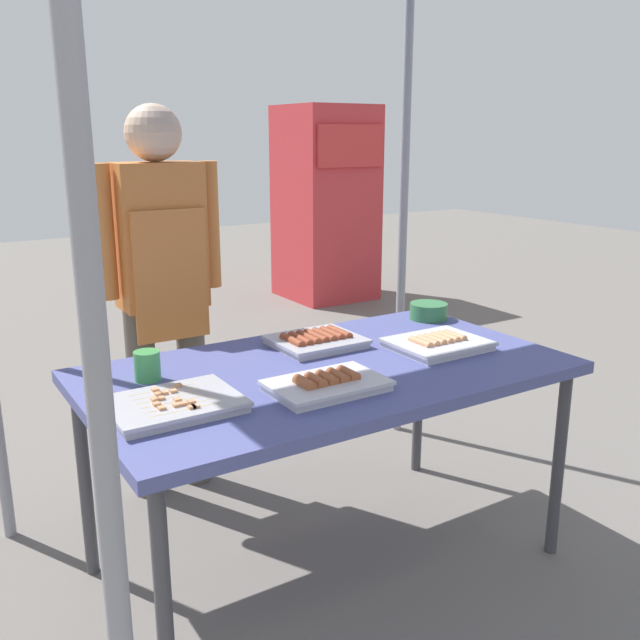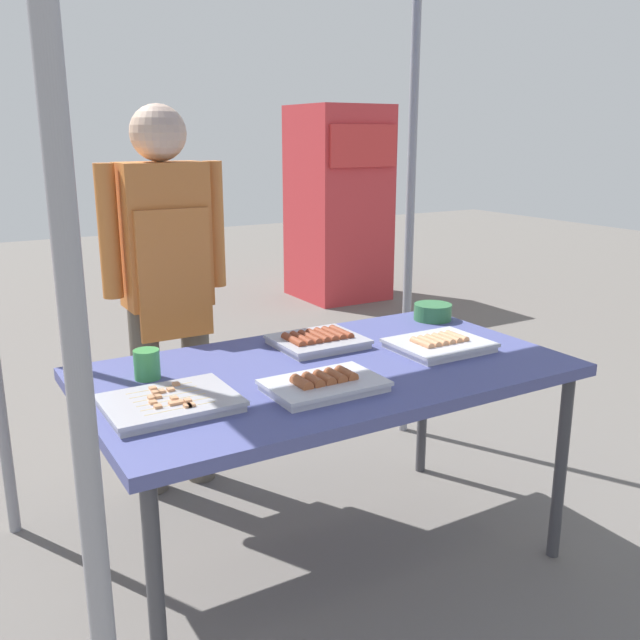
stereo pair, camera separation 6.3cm
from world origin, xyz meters
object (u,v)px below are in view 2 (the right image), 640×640
at_px(stall_table, 327,381).
at_px(vendor_woman, 166,271).
at_px(tray_meat_skewers, 170,403).
at_px(condiment_bowl, 433,312).
at_px(tray_pork_links, 439,344).
at_px(drink_cup_near_edge, 147,364).
at_px(tray_grilled_sausages, 324,384).
at_px(tray_spring_rolls, 318,340).
at_px(neighbor_stall_right, 338,203).

bearing_deg(stall_table, vendor_woman, 107.87).
bearing_deg(tray_meat_skewers, condiment_bowl, 16.99).
relative_size(tray_meat_skewers, vendor_woman, 0.23).
bearing_deg(tray_pork_links, drink_cup_near_edge, 166.90).
bearing_deg(vendor_woman, condiment_bowl, 150.96).
bearing_deg(drink_cup_near_edge, tray_grilled_sausages, -41.52).
bearing_deg(tray_meat_skewers, tray_spring_rolls, 24.89).
height_order(tray_meat_skewers, vendor_woman, vendor_woman).
relative_size(condiment_bowl, vendor_woman, 0.10).
relative_size(stall_table, tray_pork_links, 4.79).
relative_size(condiment_bowl, drink_cup_near_edge, 1.66).
distance_m(stall_table, drink_cup_near_edge, 0.60).
bearing_deg(tray_pork_links, vendor_woman, 129.11).
relative_size(stall_table, tray_spring_rolls, 5.08).
xyz_separation_m(tray_pork_links, drink_cup_near_edge, (-1.01, 0.23, 0.03)).
bearing_deg(stall_table, tray_pork_links, -5.78).
distance_m(stall_table, vendor_woman, 0.92).
bearing_deg(drink_cup_near_edge, tray_pork_links, -13.10).
bearing_deg(neighbor_stall_right, vendor_woman, -132.66).
bearing_deg(tray_spring_rolls, tray_grilled_sausages, -117.87).
height_order(tray_spring_rolls, vendor_woman, vendor_woman).
bearing_deg(vendor_woman, tray_meat_skewers, 71.50).
bearing_deg(tray_grilled_sausages, drink_cup_near_edge, 138.48).
bearing_deg(tray_grilled_sausages, tray_meat_skewers, 167.42).
bearing_deg(condiment_bowl, drink_cup_near_edge, -175.01).
relative_size(drink_cup_near_edge, vendor_woman, 0.06).
height_order(tray_pork_links, vendor_woman, vendor_woman).
bearing_deg(vendor_woman, tray_pork_links, 129.11).
distance_m(tray_meat_skewers, tray_spring_rolls, 0.74).
distance_m(tray_pork_links, condiment_bowl, 0.43).
height_order(stall_table, neighbor_stall_right, neighbor_stall_right).
xyz_separation_m(tray_pork_links, tray_spring_rolls, (-0.36, 0.26, 0.00)).
height_order(tray_grilled_sausages, vendor_woman, vendor_woman).
relative_size(tray_grilled_sausages, drink_cup_near_edge, 3.70).
bearing_deg(condiment_bowl, stall_table, -156.84).
relative_size(tray_spring_rolls, drink_cup_near_edge, 3.30).
bearing_deg(condiment_bowl, neighbor_stall_right, 64.19).
bearing_deg(condiment_bowl, vendor_woman, 150.96).
distance_m(stall_table, tray_meat_skewers, 0.59).
bearing_deg(tray_spring_rolls, drink_cup_near_edge, -177.36).
height_order(tray_grilled_sausages, tray_meat_skewers, tray_grilled_sausages).
relative_size(stall_table, vendor_woman, 0.99).
distance_m(tray_grilled_sausages, tray_pork_links, 0.59).
height_order(stall_table, condiment_bowl, condiment_bowl).
height_order(stall_table, drink_cup_near_edge, drink_cup_near_edge).
xyz_separation_m(drink_cup_near_edge, vendor_woman, (0.29, 0.65, 0.16)).
height_order(vendor_woman, neighbor_stall_right, neighbor_stall_right).
distance_m(tray_grilled_sausages, drink_cup_near_edge, 0.58).
bearing_deg(tray_grilled_sausages, tray_pork_links, 14.40).
distance_m(stall_table, tray_pork_links, 0.45).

